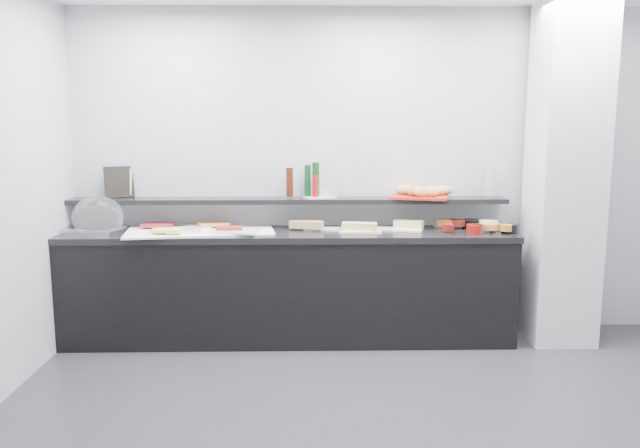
{
  "coord_description": "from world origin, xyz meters",
  "views": [
    {
      "loc": [
        -0.54,
        -3.25,
        1.75
      ],
      "look_at": [
        -0.45,
        1.45,
        1.0
      ],
      "focal_mm": 35.0,
      "sensor_mm": 36.0,
      "label": 1
    }
  ],
  "objects_px": {
    "condiment_tray": "(320,197)",
    "carafe": "(490,180)",
    "cloche_base": "(93,229)",
    "sandwich_plate_mid": "(360,231)",
    "bread_tray": "(419,197)",
    "framed_print": "(119,182)"
  },
  "relations": [
    {
      "from": "sandwich_plate_mid",
      "to": "cloche_base",
      "type": "bearing_deg",
      "value": 178.87
    },
    {
      "from": "framed_print",
      "to": "bread_tray",
      "type": "bearing_deg",
      "value": -26.51
    },
    {
      "from": "condiment_tray",
      "to": "carafe",
      "type": "height_order",
      "value": "carafe"
    },
    {
      "from": "sandwich_plate_mid",
      "to": "condiment_tray",
      "type": "relative_size",
      "value": 1.36
    },
    {
      "from": "sandwich_plate_mid",
      "to": "condiment_tray",
      "type": "height_order",
      "value": "condiment_tray"
    },
    {
      "from": "condiment_tray",
      "to": "bread_tray",
      "type": "xyz_separation_m",
      "value": [
        0.82,
        -0.05,
        0.0
      ]
    },
    {
      "from": "bread_tray",
      "to": "carafe",
      "type": "relative_size",
      "value": 1.52
    },
    {
      "from": "condiment_tray",
      "to": "sandwich_plate_mid",
      "type": "bearing_deg",
      "value": -63.14
    },
    {
      "from": "bread_tray",
      "to": "condiment_tray",
      "type": "bearing_deg",
      "value": -169.4
    },
    {
      "from": "framed_print",
      "to": "carafe",
      "type": "distance_m",
      "value": 3.08
    },
    {
      "from": "cloche_base",
      "to": "carafe",
      "type": "xyz_separation_m",
      "value": [
        3.24,
        0.13,
        0.38
      ]
    },
    {
      "from": "sandwich_plate_mid",
      "to": "framed_print",
      "type": "xyz_separation_m",
      "value": [
        -1.99,
        0.3,
        0.37
      ]
    },
    {
      "from": "sandwich_plate_mid",
      "to": "bread_tray",
      "type": "relative_size",
      "value": 0.74
    },
    {
      "from": "condiment_tray",
      "to": "bread_tray",
      "type": "distance_m",
      "value": 0.82
    },
    {
      "from": "cloche_base",
      "to": "bread_tray",
      "type": "bearing_deg",
      "value": 13.6
    },
    {
      "from": "cloche_base",
      "to": "sandwich_plate_mid",
      "type": "bearing_deg",
      "value": 8.75
    },
    {
      "from": "condiment_tray",
      "to": "carafe",
      "type": "relative_size",
      "value": 0.82
    },
    {
      "from": "framed_print",
      "to": "bread_tray",
      "type": "distance_m",
      "value": 2.5
    },
    {
      "from": "cloche_base",
      "to": "bread_tray",
      "type": "xyz_separation_m",
      "value": [
        2.66,
        0.12,
        0.24
      ]
    },
    {
      "from": "cloche_base",
      "to": "condiment_tray",
      "type": "bearing_deg",
      "value": 16.23
    },
    {
      "from": "cloche_base",
      "to": "carafe",
      "type": "relative_size",
      "value": 1.5
    },
    {
      "from": "condiment_tray",
      "to": "bread_tray",
      "type": "bearing_deg",
      "value": -27.95
    }
  ]
}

